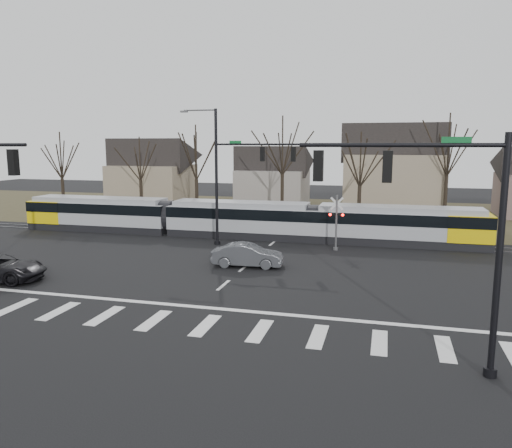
# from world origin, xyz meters

# --- Properties ---
(ground) EXTENTS (140.00, 140.00, 0.00)m
(ground) POSITION_xyz_m (0.00, 0.00, 0.00)
(ground) COLOR black
(grass_verge) EXTENTS (140.00, 28.00, 0.01)m
(grass_verge) POSITION_xyz_m (0.00, 32.00, 0.01)
(grass_verge) COLOR #38331E
(grass_verge) RESTS_ON ground
(crosswalk) EXTENTS (27.00, 2.60, 0.01)m
(crosswalk) POSITION_xyz_m (0.00, -4.00, 0.01)
(crosswalk) COLOR silver
(crosswalk) RESTS_ON ground
(stop_line) EXTENTS (28.00, 0.35, 0.01)m
(stop_line) POSITION_xyz_m (0.00, -1.80, 0.01)
(stop_line) COLOR silver
(stop_line) RESTS_ON ground
(lane_dashes) EXTENTS (0.18, 30.00, 0.01)m
(lane_dashes) POSITION_xyz_m (0.00, 16.00, 0.01)
(lane_dashes) COLOR silver
(lane_dashes) RESTS_ON ground
(rail_pair) EXTENTS (90.00, 1.52, 0.06)m
(rail_pair) POSITION_xyz_m (0.00, 15.80, 0.03)
(rail_pair) COLOR #59595E
(rail_pair) RESTS_ON ground
(tram) EXTENTS (38.79, 2.88, 2.94)m
(tram) POSITION_xyz_m (-3.32, 16.00, 1.60)
(tram) COLOR gray
(tram) RESTS_ON ground
(sedan) EXTENTS (2.38, 4.72, 1.46)m
(sedan) POSITION_xyz_m (0.13, 6.40, 0.73)
(sedan) COLOR #424449
(sedan) RESTS_ON ground
(signal_pole_near_right) EXTENTS (6.72, 0.44, 8.00)m
(signal_pole_near_right) POSITION_xyz_m (10.11, -6.00, 5.17)
(signal_pole_near_right) COLOR black
(signal_pole_near_right) RESTS_ON ground
(signal_pole_far) EXTENTS (9.28, 0.44, 10.20)m
(signal_pole_far) POSITION_xyz_m (-2.41, 12.50, 5.70)
(signal_pole_far) COLOR black
(signal_pole_far) RESTS_ON ground
(rail_crossing_signal) EXTENTS (1.08, 0.36, 4.00)m
(rail_crossing_signal) POSITION_xyz_m (5.00, 12.79, 1.89)
(rail_crossing_signal) COLOR #59595B
(rail_crossing_signal) RESTS_ON ground
(tree_row) EXTENTS (59.20, 7.20, 10.00)m
(tree_row) POSITION_xyz_m (2.00, 26.00, 5.00)
(tree_row) COLOR black
(tree_row) RESTS_ON ground
(house_a) EXTENTS (9.72, 8.64, 8.60)m
(house_a) POSITION_xyz_m (-20.00, 34.00, 4.46)
(house_a) COLOR #80715C
(house_a) RESTS_ON ground
(house_b) EXTENTS (8.64, 7.56, 7.65)m
(house_b) POSITION_xyz_m (-5.00, 36.00, 3.97)
(house_b) COLOR gray
(house_b) RESTS_ON ground
(house_c) EXTENTS (10.80, 8.64, 10.10)m
(house_c) POSITION_xyz_m (9.00, 33.00, 5.23)
(house_c) COLOR #80715C
(house_c) RESTS_ON ground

